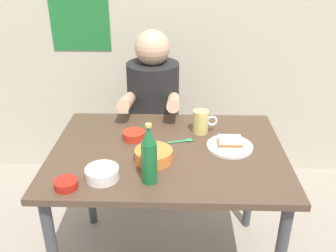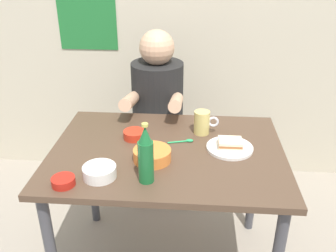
{
  "view_description": "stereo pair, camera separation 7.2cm",
  "coord_description": "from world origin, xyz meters",
  "px_view_note": "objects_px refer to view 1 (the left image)",
  "views": [
    {
      "loc": [
        0.05,
        -1.52,
        1.62
      ],
      "look_at": [
        0.0,
        0.05,
        0.84
      ],
      "focal_mm": 39.68,
      "sensor_mm": 36.0,
      "label": 1
    },
    {
      "loc": [
        0.12,
        -1.52,
        1.62
      ],
      "look_at": [
        0.0,
        0.05,
        0.84
      ],
      "focal_mm": 39.68,
      "sensor_mm": 36.0,
      "label": 2
    }
  ],
  "objects_px": {
    "plate_orange": "(230,146)",
    "beer_mug": "(201,122)",
    "person_seated": "(153,96)",
    "rice_bowl_white": "(102,173)",
    "beer_bottle": "(149,156)",
    "stool": "(154,153)",
    "sandwich": "(230,142)",
    "dining_table": "(168,166)"
  },
  "relations": [
    {
      "from": "plate_orange",
      "to": "beer_mug",
      "type": "distance_m",
      "value": 0.21
    },
    {
      "from": "person_seated",
      "to": "rice_bowl_white",
      "type": "height_order",
      "value": "person_seated"
    },
    {
      "from": "person_seated",
      "to": "beer_bottle",
      "type": "bearing_deg",
      "value": -87.09
    },
    {
      "from": "stool",
      "to": "beer_bottle",
      "type": "xyz_separation_m",
      "value": [
        0.04,
        -0.89,
        0.51
      ]
    },
    {
      "from": "plate_orange",
      "to": "sandwich",
      "type": "distance_m",
      "value": 0.02
    },
    {
      "from": "plate_orange",
      "to": "rice_bowl_white",
      "type": "distance_m",
      "value": 0.62
    },
    {
      "from": "person_seated",
      "to": "sandwich",
      "type": "relative_size",
      "value": 6.54
    },
    {
      "from": "person_seated",
      "to": "rice_bowl_white",
      "type": "relative_size",
      "value": 5.14
    },
    {
      "from": "beer_mug",
      "to": "beer_bottle",
      "type": "height_order",
      "value": "beer_bottle"
    },
    {
      "from": "person_seated",
      "to": "plate_orange",
      "type": "distance_m",
      "value": 0.72
    },
    {
      "from": "dining_table",
      "to": "rice_bowl_white",
      "type": "relative_size",
      "value": 7.86
    },
    {
      "from": "sandwich",
      "to": "beer_bottle",
      "type": "distance_m",
      "value": 0.47
    },
    {
      "from": "plate_orange",
      "to": "sandwich",
      "type": "xyz_separation_m",
      "value": [
        0.0,
        0.0,
        0.02
      ]
    },
    {
      "from": "dining_table",
      "to": "sandwich",
      "type": "xyz_separation_m",
      "value": [
        0.3,
        0.03,
        0.13
      ]
    },
    {
      "from": "person_seated",
      "to": "plate_orange",
      "type": "relative_size",
      "value": 3.27
    },
    {
      "from": "dining_table",
      "to": "stool",
      "type": "xyz_separation_m",
      "value": [
        -0.11,
        0.63,
        -0.3
      ]
    },
    {
      "from": "sandwich",
      "to": "beer_bottle",
      "type": "relative_size",
      "value": 0.42
    },
    {
      "from": "beer_mug",
      "to": "dining_table",
      "type": "bearing_deg",
      "value": -131.91
    },
    {
      "from": "stool",
      "to": "sandwich",
      "type": "distance_m",
      "value": 0.84
    },
    {
      "from": "person_seated",
      "to": "beer_mug",
      "type": "xyz_separation_m",
      "value": [
        0.27,
        -0.44,
        0.03
      ]
    },
    {
      "from": "beer_bottle",
      "to": "sandwich",
      "type": "bearing_deg",
      "value": 38.53
    },
    {
      "from": "stool",
      "to": "plate_orange",
      "type": "relative_size",
      "value": 2.05
    },
    {
      "from": "beer_bottle",
      "to": "rice_bowl_white",
      "type": "xyz_separation_m",
      "value": [
        -0.2,
        0.01,
        -0.09
      ]
    },
    {
      "from": "sandwich",
      "to": "beer_bottle",
      "type": "height_order",
      "value": "beer_bottle"
    },
    {
      "from": "dining_table",
      "to": "person_seated",
      "type": "bearing_deg",
      "value": 100.07
    },
    {
      "from": "plate_orange",
      "to": "sandwich",
      "type": "bearing_deg",
      "value": 90.0
    },
    {
      "from": "stool",
      "to": "sandwich",
      "type": "height_order",
      "value": "sandwich"
    },
    {
      "from": "plate_orange",
      "to": "sandwich",
      "type": "relative_size",
      "value": 2.0
    },
    {
      "from": "stool",
      "to": "plate_orange",
      "type": "height_order",
      "value": "plate_orange"
    },
    {
      "from": "dining_table",
      "to": "sandwich",
      "type": "bearing_deg",
      "value": 5.19
    },
    {
      "from": "dining_table",
      "to": "beer_bottle",
      "type": "bearing_deg",
      "value": -104.08
    },
    {
      "from": "person_seated",
      "to": "rice_bowl_white",
      "type": "bearing_deg",
      "value": -100.02
    },
    {
      "from": "stool",
      "to": "person_seated",
      "type": "xyz_separation_m",
      "value": [
        0.0,
        -0.01,
        0.42
      ]
    },
    {
      "from": "beer_mug",
      "to": "rice_bowl_white",
      "type": "height_order",
      "value": "beer_mug"
    },
    {
      "from": "sandwich",
      "to": "rice_bowl_white",
      "type": "relative_size",
      "value": 0.79
    },
    {
      "from": "stool",
      "to": "rice_bowl_white",
      "type": "distance_m",
      "value": 0.98
    },
    {
      "from": "sandwich",
      "to": "beer_mug",
      "type": "height_order",
      "value": "beer_mug"
    },
    {
      "from": "rice_bowl_white",
      "to": "dining_table",
      "type": "bearing_deg",
      "value": 43.28
    },
    {
      "from": "sandwich",
      "to": "rice_bowl_white",
      "type": "bearing_deg",
      "value": -153.81
    },
    {
      "from": "stool",
      "to": "beer_mug",
      "type": "relative_size",
      "value": 3.57
    },
    {
      "from": "dining_table",
      "to": "person_seated",
      "type": "height_order",
      "value": "person_seated"
    },
    {
      "from": "person_seated",
      "to": "stool",
      "type": "bearing_deg",
      "value": 90.0
    }
  ]
}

